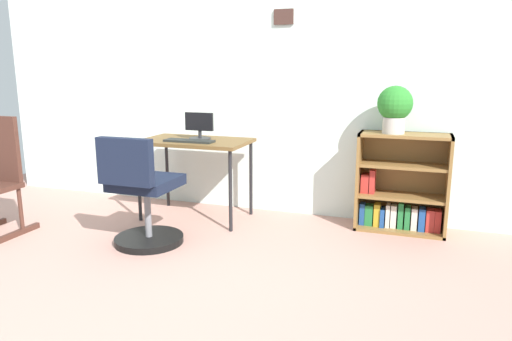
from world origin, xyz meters
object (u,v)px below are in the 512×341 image
Objects in this scene: desk at (195,147)px; bookshelf_low at (401,188)px; monitor at (199,127)px; office_chair at (143,199)px; potted_plant_on_shelf at (395,107)px; keyboard at (189,141)px.

bookshelf_low is (1.72, 0.27, -0.29)m from desk.
monitor reaches higher than bookshelf_low.
potted_plant_on_shelf reaches higher than office_chair.
bookshelf_low is at bearing 31.12° from potted_plant_on_shelf.
office_chair is 2.06m from potted_plant_on_shelf.
desk is at bearing -172.33° from potted_plant_on_shelf.
potted_plant_on_shelf reaches higher than desk.
keyboard is 1.69m from potted_plant_on_shelf.
monitor is at bearing 63.28° from desk.
monitor is 1.77m from bookshelf_low.
keyboard is (0.01, -0.13, 0.07)m from desk.
monitor is 0.31× the size of office_chair.
monitor reaches higher than office_chair.
office_chair is 1.05× the size of bookshelf_low.
potted_plant_on_shelf is at bearing -148.88° from bookshelf_low.
potted_plant_on_shelf is at bearing 6.15° from monitor.
desk is at bearing -116.72° from monitor.
monitor reaches higher than keyboard.
keyboard is at bearing -93.84° from monitor.
keyboard is at bearing -167.80° from potted_plant_on_shelf.
office_chair is 2.25× the size of potted_plant_on_shelf.
desk is at bearing -171.04° from bookshelf_low.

